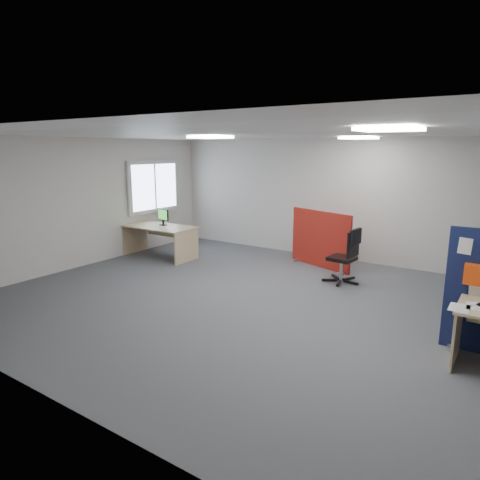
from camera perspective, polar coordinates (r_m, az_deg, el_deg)
The scene contains 11 objects.
floor at distance 6.98m, azimuth 3.71°, elevation -8.66°, with size 9.00×9.00×0.00m, color #515459.
ceiling at distance 6.54m, azimuth 4.04°, elevation 14.07°, with size 9.00×7.00×0.02m, color white.
wall_back at distance 9.79m, azimuth 14.21°, elevation 5.14°, with size 9.00×0.02×2.70m, color silver.
wall_front at distance 4.06m, azimuth -21.73°, elevation -4.80°, with size 9.00×0.02×2.70m, color silver.
wall_left at distance 9.67m, azimuth -19.99°, elevation 4.70°, with size 0.02×7.00×2.70m, color silver.
window at distance 10.90m, azimuth -11.35°, elevation 7.00°, with size 0.06×1.70×1.30m.
ceiling_lights at distance 6.98m, azimuth 9.29°, elevation 13.57°, with size 4.10×4.10×0.04m.
red_divider at distance 9.18m, azimuth 10.65°, elevation 0.03°, with size 1.52×0.58×1.20m.
second_desk at distance 10.07m, azimuth -10.55°, elevation 0.92°, with size 1.71×0.85×0.73m.
monitor_second at distance 10.08m, azimuth -10.24°, elevation 3.15°, with size 0.41×0.19×0.38m.
office_chair at distance 8.14m, azimuth 14.13°, elevation -1.66°, with size 0.68×0.68×1.04m.
Camera 1 is at (3.25, -5.67, 2.47)m, focal length 32.00 mm.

